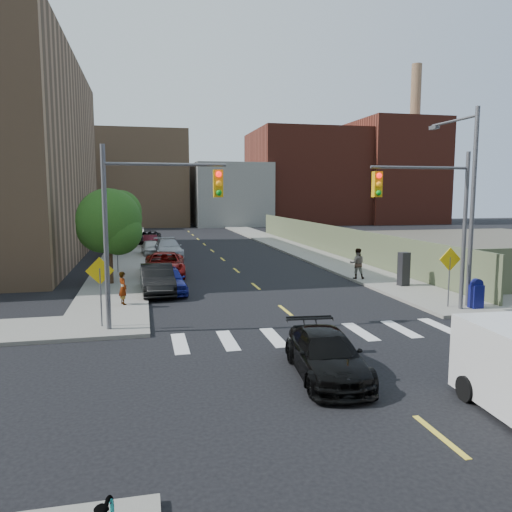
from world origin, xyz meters
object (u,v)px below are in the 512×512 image
parked_car_white (151,248)px  parked_car_blue (168,280)px  black_sedan (326,355)px  payphone (404,269)px  pedestrian_east (357,263)px  parked_car_maroon (150,242)px  mailbox (476,294)px  parked_car_grey (150,238)px  parked_car_red (164,265)px  parked_car_black (157,279)px  pedestrian_west (123,288)px  parked_car_silver (168,248)px

parked_car_white → parked_car_blue: bearing=-91.0°
black_sedan → payphone: size_ratio=2.40×
pedestrian_east → parked_car_blue: bearing=26.3°
parked_car_white → black_sedan: bearing=-84.6°
parked_car_blue → parked_car_maroon: bearing=87.3°
parked_car_white → payphone: 22.39m
mailbox → parked_car_grey: bearing=109.2°
parked_car_red → parked_car_grey: bearing=94.6°
parked_car_black → pedestrian_west: 3.34m
parked_car_blue → payphone: payphone is taller
parked_car_blue → parked_car_red: size_ratio=0.77×
parked_car_black → parked_car_red: bearing=81.4°
parked_car_blue → parked_car_maroon: (-0.55, 22.58, -0.09)m
payphone → parked_car_silver: bearing=116.7°
parked_car_blue → pedestrian_east: bearing=2.0°
payphone → pedestrian_east: size_ratio=1.01×
mailbox → black_sedan: bearing=-150.2°
parked_car_white → black_sedan: 30.07m
parked_car_red → parked_car_silver: size_ratio=1.04×
parked_car_blue → pedestrian_west: bearing=-130.6°
payphone → parked_car_maroon: bearing=109.5°
parked_car_red → payphone: 14.53m
parked_car_maroon → pedestrian_west: size_ratio=2.48×
parked_car_blue → payphone: size_ratio=2.27×
parked_car_maroon → payphone: 27.50m
mailbox → pedestrian_west: 15.95m
parked_car_black → parked_car_maroon: parked_car_black is taller
mailbox → parked_car_silver: bearing=116.1°
parked_car_red → parked_car_white: size_ratio=1.40×
parked_car_red → pedestrian_west: size_ratio=3.57×
parked_car_maroon → pedestrian_west: (-1.62, -25.51, 0.29)m
parked_car_blue → pedestrian_west: 3.65m
parked_car_silver → payphone: bearing=-57.7°
parked_car_silver → parked_car_maroon: (-1.30, 7.57, -0.13)m
parked_car_grey → pedestrian_west: pedestrian_west is taller
mailbox → pedestrian_east: bearing=100.0°
pedestrian_east → parked_car_red: bearing=-0.9°
pedestrian_west → pedestrian_east: 14.05m
parked_car_grey → pedestrian_west: bearing=-90.1°
parked_car_white → parked_car_grey: 9.72m
parked_car_black → parked_car_red: (0.61, 5.52, -0.01)m
pedestrian_west → payphone: bearing=-107.7°
pedestrian_west → parked_car_grey: bearing=-26.6°
mailbox → parked_car_white: bearing=116.9°
parked_car_blue → mailbox: (13.21, -7.13, 0.07)m
parked_car_red → mailbox: 18.23m
mailbox → pedestrian_east: size_ratio=0.72×
black_sedan → mailbox: mailbox is taller
mailbox → payphone: payphone is taller
black_sedan → parked_car_white: bearing=103.6°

